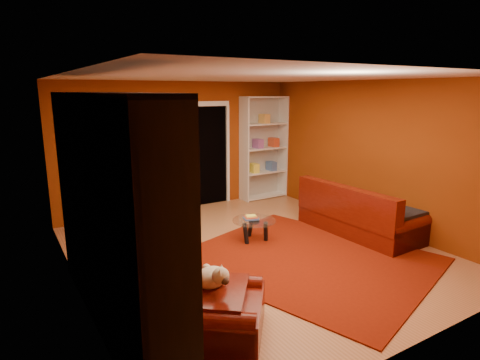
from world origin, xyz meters
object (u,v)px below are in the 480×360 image
media_unit (110,213)px  dog (211,278)px  armchair (216,298)px  coffee_table (254,230)px  gift_box_teal (123,224)px  acrylic_chair (182,214)px  rug (308,259)px  sofa (360,208)px  gift_box_green (175,222)px  gift_box_red (148,218)px  christmas_tree (151,167)px  white_bookshelf (264,148)px

media_unit → dog: bearing=-43.5°
armchair → coffee_table: (1.74, 1.96, -0.21)m
gift_box_teal → coffee_table: coffee_table is taller
media_unit → acrylic_chair: media_unit is taller
rug → dog: bearing=-157.1°
media_unit → dog: (0.77, -0.70, -0.61)m
gift_box_teal → coffee_table: 2.28m
media_unit → sofa: (4.29, 0.57, -0.75)m
gift_box_green → coffee_table: bearing=-53.3°
dog → acrylic_chair: size_ratio=0.45×
gift_box_red → dog: dog is taller
armchair → coffee_table: 2.63m
media_unit → gift_box_green: bearing=54.3°
acrylic_chair → gift_box_green: bearing=91.1°
armchair → sofa: bearing=-30.8°
gift_box_teal → sofa: size_ratio=0.16×
christmas_tree → white_bookshelf: size_ratio=0.92×
armchair → rug: bearing=-27.1°
gift_box_red → dog: (-0.54, -3.64, 0.49)m
dog → coffee_table: dog is taller
media_unit → armchair: size_ratio=3.07×
gift_box_red → sofa: size_ratio=0.10×
rug → gift_box_teal: gift_box_teal is taller
rug → armchair: (-2.01, -0.92, 0.39)m
rug → gift_box_green: gift_box_green is taller
white_bookshelf → media_unit: bearing=-142.4°
media_unit → acrylic_chair: 2.51m
gift_box_red → rug: bearing=-62.2°
armchair → dog: 0.21m
gift_box_red → armchair: 3.76m
christmas_tree → sofa: bearing=-40.0°
media_unit → white_bookshelf: size_ratio=1.33×
rug → sofa: (1.50, 0.42, 0.44)m
rug → white_bookshelf: size_ratio=1.39×
acrylic_chair → gift_box_red: bearing=112.1°
coffee_table → acrylic_chair: 1.21m
dog → gift_box_red: bearing=29.8°
armchair → acrylic_chair: bearing=22.0°
gift_box_green → armchair: (-0.85, -3.15, 0.27)m
armchair → media_unit: bearing=83.6°
gift_box_teal → christmas_tree: bearing=23.8°
white_bookshelf → dog: (-3.45, -4.09, -0.55)m
sofa → acrylic_chair: 3.03m
media_unit → sofa: bearing=6.4°
gift_box_red → acrylic_chair: (0.22, -1.11, 0.34)m
sofa → coffee_table: 1.89m
sofa → christmas_tree: bearing=48.1°
media_unit → gift_box_red: (1.32, 2.94, -1.09)m
gift_box_teal → gift_box_red: gift_box_teal is taller
white_bookshelf → coffee_table: bearing=-128.8°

